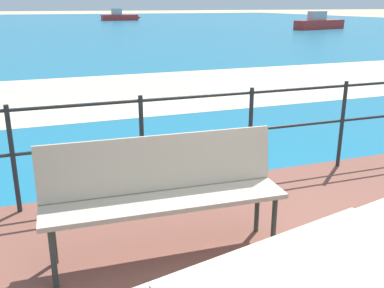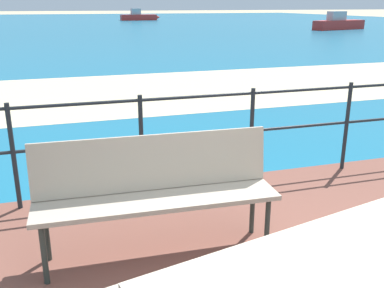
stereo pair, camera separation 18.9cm
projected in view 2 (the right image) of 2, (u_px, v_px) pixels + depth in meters
The scene contains 6 objects.
sea_water at pixel (70, 26), 38.77m from camera, with size 90.00×90.00×0.01m, color #196B8E.
beach_strip at pixel (122, 92), 9.73m from camera, with size 54.00×4.82×0.01m, color beige.
park_bench at pixel (156, 184), 3.24m from camera, with size 1.81×0.50×0.91m.
railing_fence at pixel (199, 128), 4.40m from camera, with size 5.94×0.04×1.01m.
boat_near at pixel (340, 23), 32.77m from camera, with size 5.19×2.21×1.33m.
boat_far at pixel (139, 16), 50.64m from camera, with size 4.61×1.45×1.33m.
Camera 2 is at (-1.31, -1.59, 1.90)m, focal length 40.62 mm.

